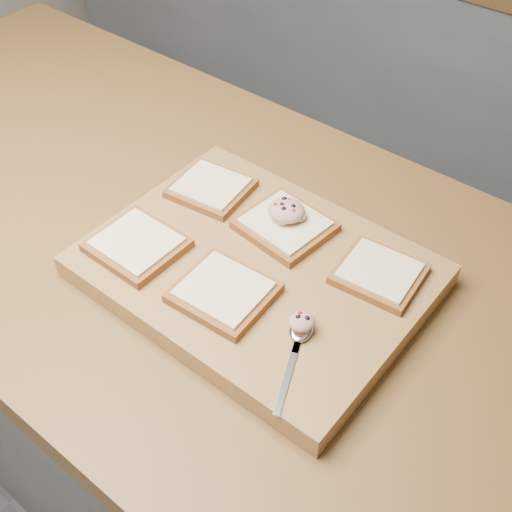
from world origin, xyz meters
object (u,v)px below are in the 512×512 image
(cutting_board, at_px, (256,271))
(tuna_salad_dollop, at_px, (286,210))
(bread_far_center, at_px, (285,225))
(spoon, at_px, (299,335))

(cutting_board, relative_size, tuna_salad_dollop, 8.36)
(bread_far_center, height_order, spoon, bread_far_center)
(spoon, bearing_deg, cutting_board, 151.00)
(tuna_salad_dollop, bearing_deg, cutting_board, -81.38)
(bread_far_center, xyz_separation_m, spoon, (0.14, -0.16, -0.00))
(tuna_salad_dollop, bearing_deg, spoon, -48.36)
(cutting_board, distance_m, tuna_salad_dollop, 0.11)
(bread_far_center, relative_size, spoon, 0.91)
(bread_far_center, distance_m, tuna_salad_dollop, 0.03)
(tuna_salad_dollop, height_order, spoon, tuna_salad_dollop)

